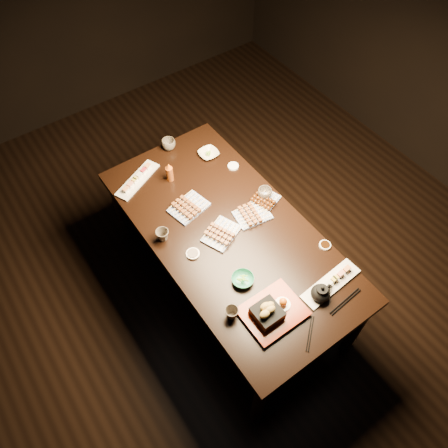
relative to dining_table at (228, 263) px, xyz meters
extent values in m
plane|color=black|center=(0.19, 0.04, -0.38)|extent=(5.00, 5.00, 0.00)
cube|color=black|center=(0.00, 0.00, 0.00)|extent=(0.94, 1.82, 0.75)
imported|color=#319671|center=(-0.14, -0.33, 0.40)|extent=(0.13, 0.13, 0.04)
imported|color=beige|center=(0.27, 0.61, 0.39)|extent=(0.13, 0.13, 0.03)
imported|color=brown|center=(-0.31, -0.46, 0.41)|extent=(0.10, 0.10, 0.07)
imported|color=brown|center=(0.35, 0.09, 0.41)|extent=(0.12, 0.12, 0.07)
imported|color=brown|center=(-0.36, 0.19, 0.41)|extent=(0.08, 0.08, 0.07)
imported|color=brown|center=(0.08, 0.84, 0.41)|extent=(0.11, 0.11, 0.08)
cylinder|color=brown|center=(-0.07, 0.57, 0.45)|extent=(0.05, 0.05, 0.15)
cylinder|color=white|center=(-0.27, -0.01, 0.38)|extent=(0.11, 0.11, 0.01)
cylinder|color=white|center=(0.34, 0.42, 0.38)|extent=(0.09, 0.09, 0.01)
cylinder|color=white|center=(0.41, -0.42, 0.38)|extent=(0.08, 0.08, 0.01)
cylinder|color=white|center=(-0.37, 0.65, 0.38)|extent=(0.08, 0.08, 0.01)
camera|label=1|loc=(-0.92, -1.25, 2.57)|focal=35.00mm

